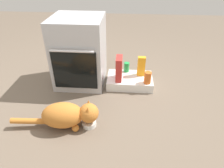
# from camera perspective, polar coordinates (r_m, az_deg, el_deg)

# --- Properties ---
(ground) EXTENTS (8.00, 8.00, 0.00)m
(ground) POSITION_cam_1_polar(r_m,az_deg,el_deg) (2.19, -9.96, -5.46)
(ground) COLOR #6B5B4C
(oven) EXTENTS (0.57, 0.61, 0.80)m
(oven) POSITION_cam_1_polar(r_m,az_deg,el_deg) (2.39, -9.29, 9.17)
(oven) COLOR #B7BABF
(oven) RESTS_ON ground
(pantry_cabinet) EXTENTS (0.54, 0.36, 0.11)m
(pantry_cabinet) POSITION_cam_1_polar(r_m,az_deg,el_deg) (2.45, 5.11, 0.96)
(pantry_cabinet) COLOR white
(pantry_cabinet) RESTS_ON ground
(food_bowl) EXTENTS (0.13, 0.13, 0.08)m
(food_bowl) POSITION_cam_1_polar(r_m,az_deg,el_deg) (1.90, -6.57, -11.02)
(food_bowl) COLOR white
(food_bowl) RESTS_ON ground
(cat) EXTENTS (0.80, 0.28, 0.26)m
(cat) POSITION_cam_1_polar(r_m,az_deg,el_deg) (1.86, -12.63, -8.65)
(cat) COLOR #C6752D
(cat) RESTS_ON ground
(cereal_box) EXTENTS (0.07, 0.18, 0.28)m
(cereal_box) POSITION_cam_1_polar(r_m,az_deg,el_deg) (2.30, 2.01, 4.46)
(cereal_box) COLOR #B72D28
(cereal_box) RESTS_ON pantry_cabinet
(sauce_jar) EXTENTS (0.08, 0.08, 0.14)m
(sauce_jar) POSITION_cam_1_polar(r_m,az_deg,el_deg) (2.29, 10.20, 1.80)
(sauce_jar) COLOR #D16023
(sauce_jar) RESTS_ON pantry_cabinet
(soda_can) EXTENTS (0.07, 0.07, 0.12)m
(soda_can) POSITION_cam_1_polar(r_m,az_deg,el_deg) (2.51, 4.20, 4.85)
(soda_can) COLOR green
(soda_can) RESTS_ON pantry_cabinet
(juice_carton) EXTENTS (0.09, 0.06, 0.24)m
(juice_carton) POSITION_cam_1_polar(r_m,az_deg,el_deg) (2.42, 8.40, 5.06)
(juice_carton) COLOR orange
(juice_carton) RESTS_ON pantry_cabinet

